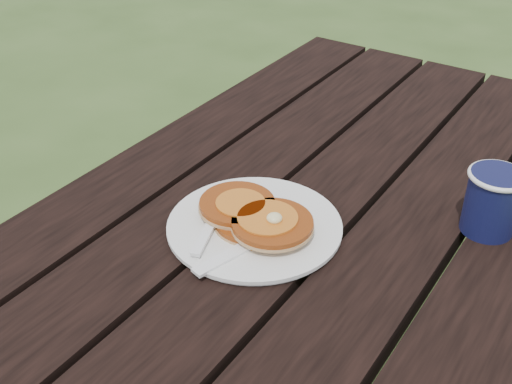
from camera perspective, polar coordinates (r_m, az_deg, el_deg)
The scene contains 5 objects.
plate at distance 0.97m, azimuth -0.13°, elevation -3.11°, with size 0.26×0.26×0.01m, color white.
pancake_stack at distance 0.96m, azimuth -0.06°, elevation -2.18°, with size 0.19×0.13×0.04m.
knife at distance 0.92m, azimuth -0.92°, elevation -4.87°, with size 0.02×0.18×0.01m, color white.
fork at distance 0.94m, azimuth -4.41°, elevation -3.58°, with size 0.03×0.16×0.01m, color white, non-canonical shape.
coffee_cup at distance 1.00m, azimuth 20.31°, elevation -0.54°, with size 0.09×0.09×0.10m.
Camera 1 is at (0.39, -0.55, 1.33)m, focal length 45.00 mm.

